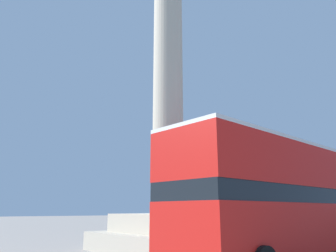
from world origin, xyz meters
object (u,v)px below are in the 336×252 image
at_px(equestrian_statue, 257,216).
at_px(monument_column, 168,118).
at_px(street_lamp, 281,188).
at_px(bus_b, 287,197).

bearing_deg(equestrian_statue, monument_column, -136.57).
xyz_separation_m(monument_column, street_lamp, (3.58, -4.17, -3.72)).
xyz_separation_m(bus_b, equestrian_statue, (10.50, 9.07, -0.89)).
height_order(monument_column, equestrian_statue, monument_column).
xyz_separation_m(monument_column, bus_b, (0.96, -6.00, -4.28)).
height_order(bus_b, equestrian_statue, equestrian_statue).
xyz_separation_m(monument_column, equestrian_statue, (11.46, 3.06, -5.17)).
bearing_deg(street_lamp, bus_b, -144.98).
relative_size(monument_column, street_lamp, 4.13).
height_order(monument_column, bus_b, monument_column).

